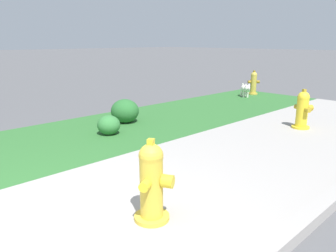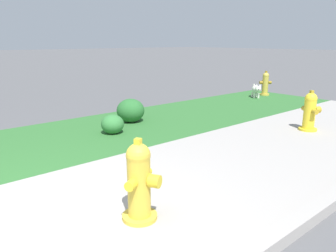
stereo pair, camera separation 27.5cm
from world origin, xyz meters
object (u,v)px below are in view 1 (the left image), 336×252
(fire_hydrant_near_corner, at_px, (302,110))
(shrub_bush_far_verge, at_px, (109,125))
(small_white_dog, at_px, (245,89))
(shrub_bush_near_lamp, at_px, (125,111))
(fire_hydrant_across_street, at_px, (152,182))
(fire_hydrant_by_grass_verge, at_px, (253,83))

(fire_hydrant_near_corner, relative_size, shrub_bush_far_verge, 1.85)
(fire_hydrant_near_corner, bearing_deg, small_white_dog, 167.54)
(shrub_bush_far_verge, bearing_deg, shrub_bush_near_lamp, 34.75)
(fire_hydrant_across_street, height_order, shrub_bush_near_lamp, fire_hydrant_across_street)
(fire_hydrant_across_street, distance_m, shrub_bush_near_lamp, 3.82)
(small_white_dog, bearing_deg, fire_hydrant_across_street, -23.95)
(fire_hydrant_by_grass_verge, xyz_separation_m, small_white_dog, (-0.61, -0.11, -0.10))
(fire_hydrant_near_corner, bearing_deg, shrub_bush_far_verge, -100.14)
(fire_hydrant_near_corner, bearing_deg, fire_hydrant_by_grass_verge, 161.91)
(fire_hydrant_near_corner, height_order, shrub_bush_far_verge, fire_hydrant_near_corner)
(fire_hydrant_by_grass_verge, distance_m, small_white_dog, 0.62)
(small_white_dog, distance_m, shrub_bush_near_lamp, 4.40)
(fire_hydrant_by_grass_verge, height_order, shrub_bush_near_lamp, fire_hydrant_by_grass_verge)
(fire_hydrant_across_street, xyz_separation_m, fire_hydrant_near_corner, (4.19, 0.52, -0.02))
(small_white_dog, bearing_deg, shrub_bush_near_lamp, -49.98)
(small_white_dog, height_order, shrub_bush_near_lamp, shrub_bush_near_lamp)
(small_white_dog, bearing_deg, fire_hydrant_near_corner, -0.37)
(fire_hydrant_across_street, height_order, fire_hydrant_near_corner, fire_hydrant_across_street)
(fire_hydrant_across_street, xyz_separation_m, shrub_bush_far_verge, (1.33, 2.70, -0.21))
(fire_hydrant_near_corner, relative_size, shrub_bush_near_lamp, 1.33)
(small_white_dog, bearing_deg, shrub_bush_far_verge, -44.45)
(fire_hydrant_near_corner, bearing_deg, fire_hydrant_across_street, -55.75)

